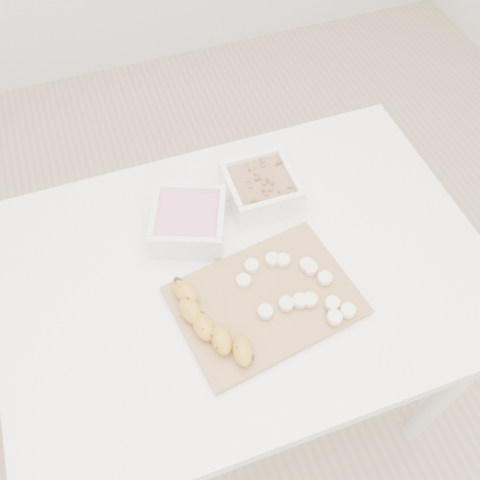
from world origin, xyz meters
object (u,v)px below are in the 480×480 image
object	(u,v)px
table	(245,291)
bowl_yogurt	(189,221)
bowl_granola	(261,188)
banana	(212,325)
cutting_board	(265,300)

from	to	relation	value
table	bowl_yogurt	size ratio (longest dim) A/B	5.12
bowl_granola	banana	world-z (taller)	bowl_granola
table	bowl_granola	world-z (taller)	bowl_granola
table	cutting_board	distance (m)	0.14
banana	cutting_board	bearing A→B (deg)	1.30
table	cutting_board	world-z (taller)	cutting_board
bowl_yogurt	banana	bearing A→B (deg)	-96.38
table	bowl_granola	xyz separation A→B (m)	(0.10, 0.16, 0.13)
bowl_yogurt	bowl_granola	distance (m)	0.18
cutting_board	banana	bearing A→B (deg)	-167.30
bowl_yogurt	banana	distance (m)	0.24
cutting_board	banana	xyz separation A→B (m)	(-0.12, -0.03, 0.03)
table	banana	xyz separation A→B (m)	(-0.11, -0.11, 0.13)
cutting_board	banana	size ratio (longest dim) A/B	1.61
bowl_yogurt	banana	world-z (taller)	bowl_yogurt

